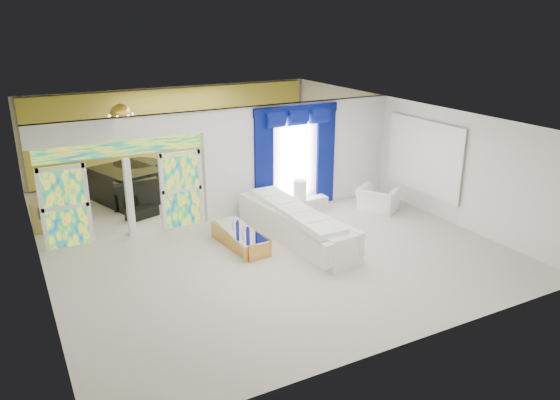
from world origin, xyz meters
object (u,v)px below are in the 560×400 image
console_table (309,205)px  armchair (378,199)px  grand_piano (128,185)px  white_sofa (295,226)px  coffee_table (240,239)px

console_table → armchair: size_ratio=1.06×
console_table → armchair: (1.74, -0.92, 0.16)m
armchair → grand_piano: grand_piano is taller
grand_piano → white_sofa: bearing=-77.9°
coffee_table → armchair: size_ratio=1.74×
white_sofa → coffee_table: 1.39m
console_table → grand_piano: (-4.33, 3.28, 0.31)m
white_sofa → grand_piano: grand_piano is taller
white_sofa → grand_piano: (-2.94, 4.94, 0.12)m
console_table → grand_piano: grand_piano is taller
coffee_table → console_table: size_ratio=1.64×
console_table → grand_piano: 5.43m
armchair → grand_piano: (-6.06, 4.20, 0.15)m
console_table → armchair: 1.97m
console_table → grand_piano: bearing=142.9°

